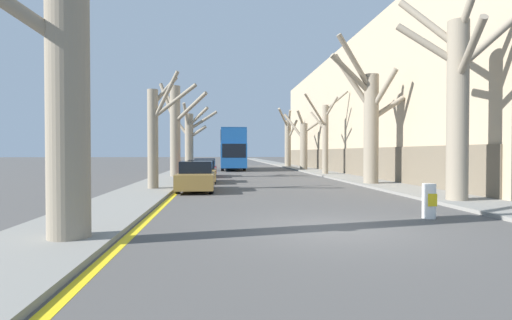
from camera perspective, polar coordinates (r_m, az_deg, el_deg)
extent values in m
plane|color=#4C4947|center=(10.08, 11.11, -9.63)|extent=(300.00, 300.00, 0.00)
cube|color=gray|center=(59.64, -8.56, -0.65)|extent=(2.67, 120.00, 0.12)
cube|color=gray|center=(60.23, 3.52, -0.62)|extent=(2.67, 120.00, 0.12)
cube|color=tan|center=(39.26, 18.11, 6.32)|extent=(10.00, 44.99, 10.96)
cube|color=#6B5E4C|center=(37.41, 10.99, -0.11)|extent=(0.12, 44.09, 2.19)
cube|color=yellow|center=(59.57, -7.11, -0.70)|extent=(0.24, 120.00, 0.01)
cylinder|color=gray|center=(9.20, -25.30, 11.71)|extent=(0.85, 0.85, 7.17)
cylinder|color=gray|center=(9.50, -32.13, 18.54)|extent=(2.22, 1.16, 1.55)
cylinder|color=gray|center=(20.10, -14.52, 2.76)|extent=(0.51, 0.51, 4.93)
cylinder|color=gray|center=(20.52, -12.91, 9.60)|extent=(1.28, 0.80, 1.56)
cylinder|color=gray|center=(19.51, -11.67, 8.15)|extent=(2.32, 1.36, 1.62)
cylinder|color=gray|center=(19.71, -12.87, 8.70)|extent=(1.53, 1.15, 2.43)
cylinder|color=gray|center=(29.95, -11.47, 3.95)|extent=(0.75, 0.75, 6.75)
cylinder|color=gray|center=(28.96, -9.39, 7.36)|extent=(2.61, 2.34, 2.10)
cylinder|color=gray|center=(30.99, -12.04, 7.88)|extent=(1.08, 1.90, 1.58)
cylinder|color=gray|center=(30.61, -12.48, 7.90)|extent=(1.50, 1.20, 3.14)
cylinder|color=gray|center=(40.07, -9.53, 2.47)|extent=(0.83, 0.83, 5.69)
cylinder|color=gray|center=(39.82, -8.37, 3.97)|extent=(1.89, 0.79, 1.34)
cylinder|color=gray|center=(40.21, -7.58, 5.60)|extent=(2.91, 0.53, 2.04)
cylinder|color=gray|center=(39.58, -9.90, 6.10)|extent=(0.75, 1.62, 2.67)
cylinder|color=gray|center=(39.25, -8.28, 6.13)|extent=(2.18, 2.12, 1.84)
cylinder|color=gray|center=(40.66, -10.68, 4.74)|extent=(2.02, 1.27, 2.41)
cylinder|color=gray|center=(16.50, 26.85, 6.09)|extent=(0.76, 0.76, 6.69)
cylinder|color=gray|center=(16.93, 30.74, 14.79)|extent=(2.11, 1.53, 2.16)
cylinder|color=gray|center=(16.89, 23.27, 14.92)|extent=(2.12, 1.28, 1.82)
cylinder|color=gray|center=(15.81, 28.26, 13.64)|extent=(0.76, 2.31, 1.79)
cylinder|color=gray|center=(17.39, 23.41, 17.43)|extent=(1.84, 1.77, 2.28)
cylinder|color=gray|center=(16.73, 28.40, 19.50)|extent=(0.33, 1.62, 2.26)
cylinder|color=gray|center=(23.64, 16.11, 4.14)|extent=(0.83, 0.83, 6.29)
cylinder|color=gray|center=(23.36, 17.73, 9.43)|extent=(1.19, 1.74, 2.29)
cylinder|color=gray|center=(23.83, 13.68, 10.72)|extent=(2.29, 0.83, 3.31)
cylinder|color=gray|center=(23.38, 14.01, 13.26)|extent=(2.47, 1.16, 3.07)
cylinder|color=gray|center=(23.99, 18.23, 7.02)|extent=(1.99, 0.50, 1.45)
cylinder|color=gray|center=(23.26, 13.55, 11.73)|extent=(2.74, 1.00, 2.22)
cylinder|color=gray|center=(33.26, 9.87, 2.81)|extent=(0.49, 0.49, 5.75)
cylinder|color=gray|center=(32.18, 8.49, 7.00)|extent=(2.35, 2.20, 2.52)
cylinder|color=gray|center=(33.62, 8.87, 5.51)|extent=(1.21, 1.05, 1.67)
cylinder|color=gray|center=(33.34, 11.43, 8.31)|extent=(1.79, 1.00, 1.59)
cylinder|color=gray|center=(32.86, 10.70, 7.40)|extent=(0.80, 1.55, 1.58)
cylinder|color=gray|center=(42.16, 6.83, 1.89)|extent=(0.78, 0.78, 4.91)
cylinder|color=gray|center=(41.76, 6.41, 5.87)|extent=(1.19, 1.28, 1.81)
cylinder|color=gray|center=(41.85, 8.09, 4.80)|extent=(1.90, 1.48, 1.46)
cylinder|color=gray|center=(42.79, 5.46, 4.74)|extent=(2.12, 1.83, 2.95)
cylinder|color=gray|center=(50.73, 4.56, 2.33)|extent=(0.78, 0.78, 5.92)
cylinder|color=gray|center=(49.92, 4.72, 5.41)|extent=(0.33, 2.13, 2.90)
cylinder|color=gray|center=(50.31, 5.21, 4.26)|extent=(1.31, 1.50, 2.60)
cylinder|color=gray|center=(49.76, 3.94, 6.00)|extent=(1.78, 2.37, 2.34)
cube|color=#19519E|center=(43.07, -3.39, 0.69)|extent=(2.52, 10.24, 2.43)
cube|color=#19519E|center=(43.10, -3.40, 3.24)|extent=(2.47, 10.03, 1.40)
cube|color=navy|center=(43.14, -3.40, 4.24)|extent=(2.47, 10.03, 0.12)
cube|color=black|center=(43.07, -3.40, 1.31)|extent=(2.55, 9.01, 1.26)
cube|color=black|center=(43.10, -3.40, 3.33)|extent=(2.55, 9.01, 1.06)
cube|color=black|center=(37.98, -3.16, 1.34)|extent=(2.27, 0.06, 1.33)
cylinder|color=black|center=(40.00, -4.82, -0.82)|extent=(0.30, 1.06, 1.06)
cylinder|color=black|center=(40.07, -1.70, -0.82)|extent=(0.30, 1.06, 1.06)
cylinder|color=black|center=(45.94, -4.86, -0.57)|extent=(0.30, 1.06, 1.06)
cylinder|color=black|center=(46.00, -2.15, -0.57)|extent=(0.30, 1.06, 1.06)
cube|color=olive|center=(19.51, -8.54, -2.86)|extent=(1.71, 4.12, 0.70)
cube|color=black|center=(19.72, -8.50, -0.98)|extent=(1.51, 2.14, 0.57)
cylinder|color=black|center=(18.35, -11.10, -3.76)|extent=(0.20, 0.65, 0.65)
cylinder|color=black|center=(18.26, -6.42, -3.77)|extent=(0.20, 0.65, 0.65)
cylinder|color=black|center=(20.81, -10.39, -3.19)|extent=(0.20, 0.65, 0.65)
cylinder|color=black|center=(20.73, -6.27, -3.19)|extent=(0.20, 0.65, 0.65)
cube|color=olive|center=(25.01, -7.79, -2.05)|extent=(1.80, 4.02, 0.64)
cube|color=black|center=(25.22, -7.77, -0.63)|extent=(1.58, 2.09, 0.58)
cylinder|color=black|center=(23.87, -9.82, -2.62)|extent=(0.20, 0.66, 0.66)
cylinder|color=black|center=(23.79, -6.02, -2.63)|extent=(0.20, 0.66, 0.66)
cylinder|color=black|center=(26.27, -9.39, -2.28)|extent=(0.20, 0.66, 0.66)
cylinder|color=black|center=(26.20, -5.94, -2.28)|extent=(0.20, 0.66, 0.66)
cube|color=maroon|center=(30.86, -7.29, -1.50)|extent=(1.74, 4.31, 0.59)
cube|color=black|center=(31.10, -7.28, -0.35)|extent=(1.53, 2.24, 0.64)
cylinder|color=black|center=(29.62, -8.86, -1.91)|extent=(0.20, 0.64, 0.64)
cylinder|color=black|center=(29.56, -5.91, -1.91)|extent=(0.20, 0.64, 0.64)
cylinder|color=black|center=(32.19, -8.56, -1.67)|extent=(0.20, 0.64, 0.64)
cylinder|color=black|center=(32.14, -5.85, -1.67)|extent=(0.20, 0.64, 0.64)
cylinder|color=white|center=(12.41, 23.48, -5.39)|extent=(0.38, 0.38, 0.98)
cube|color=yellow|center=(12.23, 23.92, -5.25)|extent=(0.27, 0.01, 0.35)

